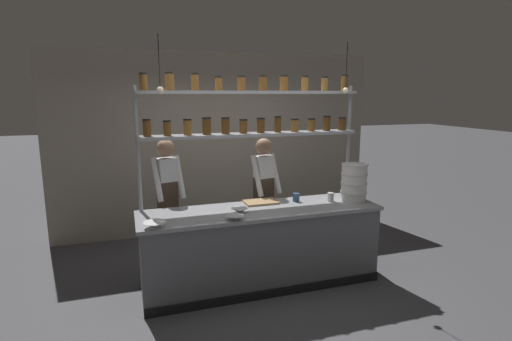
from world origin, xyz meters
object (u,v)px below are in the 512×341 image
at_px(chef_center, 264,192).
at_px(prep_bowl_near_left, 155,225).
at_px(chef_left, 168,196).
at_px(cutting_board, 261,202).
at_px(prep_bowl_center_front, 235,218).
at_px(serving_cup_front, 296,197).
at_px(prep_bowl_center_back, 240,211).
at_px(serving_cup_by_board, 331,197).
at_px(container_stack, 354,182).
at_px(spice_shelf_unit, 252,118).

bearing_deg(chef_center, prep_bowl_near_left, -163.27).
bearing_deg(chef_left, cutting_board, -40.69).
xyz_separation_m(prep_bowl_center_front, serving_cup_front, (0.91, 0.48, 0.03)).
xyz_separation_m(prep_bowl_center_back, serving_cup_front, (0.79, 0.24, 0.03)).
height_order(prep_bowl_near_left, prep_bowl_center_back, prep_bowl_near_left).
bearing_deg(prep_bowl_center_front, serving_cup_by_board, 14.99).
bearing_deg(cutting_board, prep_bowl_center_back, -139.20).
distance_m(container_stack, serving_cup_front, 0.73).
bearing_deg(prep_bowl_center_back, serving_cup_front, 16.89).
bearing_deg(chef_left, serving_cup_front, -36.33).
relative_size(prep_bowl_near_left, serving_cup_front, 2.23).
xyz_separation_m(cutting_board, prep_bowl_near_left, (-1.29, -0.54, 0.02)).
height_order(chef_center, prep_bowl_center_front, chef_center).
distance_m(cutting_board, prep_bowl_center_back, 0.47).
bearing_deg(spice_shelf_unit, cutting_board, -46.64).
bearing_deg(chef_center, serving_cup_front, -75.81).
relative_size(cutting_board, serving_cup_front, 3.92).
bearing_deg(chef_left, container_stack, -34.84).
height_order(container_stack, prep_bowl_center_back, container_stack).
xyz_separation_m(cutting_board, prep_bowl_center_front, (-0.47, -0.54, 0.01)).
relative_size(spice_shelf_unit, chef_center, 1.61).
relative_size(serving_cup_front, serving_cup_by_board, 0.98).
bearing_deg(chef_left, prep_bowl_near_left, -118.59).
relative_size(chef_left, container_stack, 3.64).
distance_m(container_stack, prep_bowl_center_front, 1.63).
relative_size(spice_shelf_unit, container_stack, 5.78).
relative_size(spice_shelf_unit, serving_cup_front, 26.21).
distance_m(spice_shelf_unit, chef_center, 1.06).
bearing_deg(prep_bowl_center_back, prep_bowl_near_left, -166.07).
distance_m(serving_cup_front, serving_cup_by_board, 0.43).
distance_m(chef_left, container_stack, 2.31).
bearing_deg(prep_bowl_near_left, prep_bowl_center_front, -0.30).
relative_size(spice_shelf_unit, prep_bowl_center_front, 13.83).
bearing_deg(chef_left, serving_cup_by_board, -35.60).
distance_m(cutting_board, serving_cup_by_board, 0.87).
height_order(spice_shelf_unit, serving_cup_by_board, spice_shelf_unit).
distance_m(prep_bowl_center_back, serving_cup_by_board, 1.21).
bearing_deg(spice_shelf_unit, prep_bowl_center_front, -121.10).
xyz_separation_m(spice_shelf_unit, chef_left, (-0.97, 0.40, -0.97)).
relative_size(prep_bowl_near_left, prep_bowl_center_back, 1.23).
xyz_separation_m(chef_left, serving_cup_front, (1.50, -0.56, 0.00)).
bearing_deg(prep_bowl_center_back, chef_center, 52.74).
relative_size(cutting_board, prep_bowl_center_front, 2.07).
bearing_deg(prep_bowl_center_front, cutting_board, 49.04).
distance_m(container_stack, prep_bowl_center_back, 1.49).
bearing_deg(prep_bowl_center_front, container_stack, 10.17).
height_order(chef_center, serving_cup_front, chef_center).
height_order(chef_left, serving_cup_front, chef_left).
xyz_separation_m(chef_center, prep_bowl_near_left, (-1.46, -0.93, -0.01)).
distance_m(container_stack, prep_bowl_near_left, 2.44).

